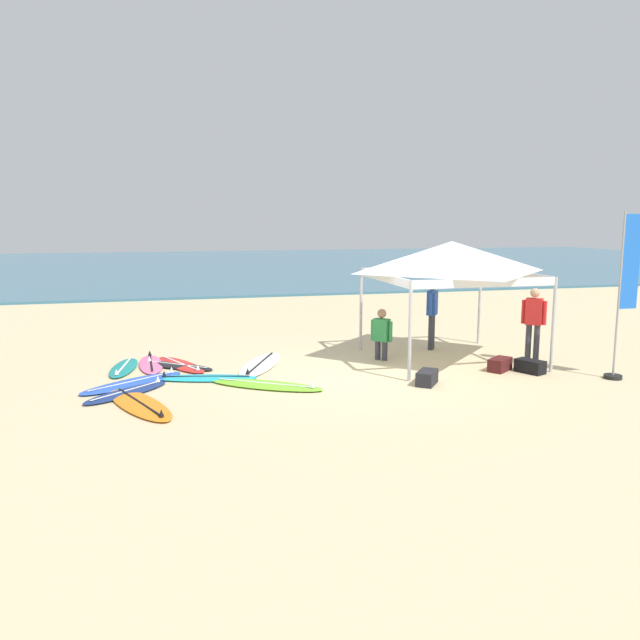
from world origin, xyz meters
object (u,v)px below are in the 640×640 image
object	(u,v)px
canopy_tent	(451,257)
person_red	(534,320)
surfboard_teal	(124,368)
gear_bag_by_pole	(530,366)
surfboard_orange	(139,404)
banner_flag	(623,303)
surfboard_pink	(151,364)
person_green	(382,332)
surfboard_lime	(266,385)
surfboard_white	(261,364)
surfboard_red	(181,365)
surfboard_navy	(127,392)
surfboard_blue	(133,383)
surfboard_cyan	(206,378)
gear_bag_on_sand	(500,364)
gear_bag_near_tent	(427,378)
person_blue	(432,310)
surfboard_black	(177,366)

from	to	relation	value
canopy_tent	person_red	world-z (taller)	canopy_tent
surfboard_teal	gear_bag_by_pole	distance (m)	8.79
surfboard_orange	banner_flag	world-z (taller)	banner_flag
canopy_tent	surfboard_pink	world-z (taller)	canopy_tent
surfboard_teal	person_green	bearing A→B (deg)	-4.65
surfboard_lime	surfboard_white	bearing A→B (deg)	85.09
surfboard_red	surfboard_navy	distance (m)	2.32
surfboard_blue	surfboard_teal	xyz separation A→B (m)	(-0.26, 1.37, 0.00)
surfboard_cyan	surfboard_orange	bearing A→B (deg)	-128.58
surfboard_blue	surfboard_lime	world-z (taller)	same
surfboard_blue	person_red	size ratio (longest dim) A/B	1.30
surfboard_pink	person_green	world-z (taller)	person_green
surfboard_white	surfboard_lime	bearing A→B (deg)	-94.91
person_red	person_green	distance (m)	3.44
gear_bag_on_sand	person_red	bearing A→B (deg)	26.34
surfboard_blue	person_green	distance (m)	5.63
surfboard_teal	surfboard_orange	bearing A→B (deg)	-81.73
gear_bag_by_pole	surfboard_red	bearing A→B (deg)	161.64
gear_bag_near_tent	person_green	bearing A→B (deg)	93.66
surfboard_blue	surfboard_red	size ratio (longest dim) A/B	1.09
surfboard_navy	person_blue	world-z (taller)	person_blue
surfboard_black	gear_bag_near_tent	size ratio (longest dim) A/B	2.96
surfboard_pink	surfboard_red	world-z (taller)	same
surfboard_white	banner_flag	bearing A→B (deg)	-22.36
surfboard_blue	person_green	bearing A→B (deg)	9.29
surfboard_navy	gear_bag_by_pole	xyz separation A→B (m)	(8.28, -0.33, 0.10)
person_red	gear_bag_on_sand	size ratio (longest dim) A/B	2.85
person_blue	canopy_tent	bearing A→B (deg)	-94.77
banner_flag	gear_bag_by_pole	xyz separation A→B (m)	(-1.49, 0.86, -1.43)
surfboard_black	person_green	size ratio (longest dim) A/B	1.48
surfboard_cyan	gear_bag_on_sand	xyz separation A→B (m)	(6.23, -0.77, 0.10)
surfboard_red	person_blue	world-z (taller)	person_blue
surfboard_black	surfboard_navy	distance (m)	2.21
surfboard_orange	surfboard_white	bearing A→B (deg)	44.82
surfboard_blue	surfboard_orange	distance (m)	1.55
surfboard_pink	banner_flag	bearing A→B (deg)	-20.41
surfboard_red	surfboard_navy	xyz separation A→B (m)	(-1.05, -2.07, 0.00)
surfboard_cyan	surfboard_red	distance (m)	1.41
surfboard_white	gear_bag_on_sand	xyz separation A→B (m)	(4.95, -1.71, 0.10)
canopy_tent	gear_bag_near_tent	bearing A→B (deg)	-125.12
canopy_tent	surfboard_black	world-z (taller)	canopy_tent
surfboard_blue	surfboard_cyan	world-z (taller)	same
surfboard_teal	person_blue	bearing A→B (deg)	2.95
person_blue	person_red	xyz separation A→B (m)	(1.63, -1.92, 0.00)
surfboard_lime	banner_flag	xyz separation A→B (m)	(7.14, -1.10, 1.54)
canopy_tent	surfboard_orange	world-z (taller)	canopy_tent
surfboard_pink	gear_bag_by_pole	bearing A→B (deg)	-18.41
surfboard_orange	surfboard_navy	size ratio (longest dim) A/B	1.46
banner_flag	gear_bag_on_sand	distance (m)	2.75
surfboard_teal	person_green	distance (m)	5.83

